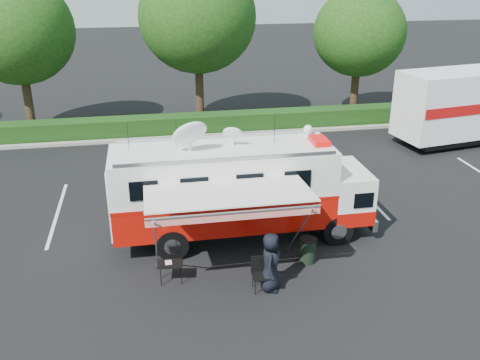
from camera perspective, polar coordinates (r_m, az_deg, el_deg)
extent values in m
plane|color=black|center=(18.43, 0.28, -6.05)|extent=(120.00, 120.00, 0.00)
cube|color=#9E998E|center=(29.12, 4.10, 5.13)|extent=(60.00, 0.35, 0.15)
cube|color=black|center=(29.83, 3.70, 6.43)|extent=(60.00, 1.20, 1.00)
cylinder|color=black|center=(30.24, -21.73, 8.43)|extent=(0.44, 0.44, 4.40)
ellipsoid|color=#14380F|center=(29.69, -22.66, 14.50)|extent=(5.63, 5.63, 5.35)
cylinder|color=black|center=(29.73, -4.35, 10.14)|extent=(0.44, 0.44, 4.80)
ellipsoid|color=#14380F|center=(29.16, -4.56, 16.97)|extent=(6.14, 6.14, 5.84)
cylinder|color=black|center=(31.99, 12.16, 9.88)|extent=(0.44, 0.44, 4.00)
ellipsoid|color=#14380F|center=(31.49, 12.61, 15.13)|extent=(5.12, 5.12, 4.86)
cube|color=silver|center=(21.16, -18.90, -3.36)|extent=(0.12, 5.50, 0.01)
cube|color=silver|center=(21.00, -2.56, -2.26)|extent=(0.12, 5.50, 0.01)
cube|color=silver|center=(22.50, 12.76, -1.05)|extent=(0.12, 5.50, 0.01)
cube|color=black|center=(18.18, 0.28, -4.62)|extent=(8.09, 1.32, 0.28)
cylinder|color=black|center=(18.05, 10.37, -5.26)|extent=(1.03, 0.30, 1.03)
cylinder|color=black|center=(19.78, 8.34, -2.50)|extent=(1.03, 0.30, 1.03)
cylinder|color=black|center=(17.04, -7.24, -6.84)|extent=(1.03, 0.30, 1.03)
cylinder|color=black|center=(18.87, -7.63, -3.76)|extent=(1.03, 0.30, 1.03)
cube|color=silver|center=(19.32, 12.88, -3.34)|extent=(0.19, 2.35, 0.38)
cube|color=white|center=(18.70, 11.12, -1.08)|extent=(1.32, 2.35, 1.60)
cube|color=#B70F07|center=(18.93, 10.99, -2.64)|extent=(1.34, 2.37, 0.52)
cube|color=black|center=(18.81, 12.92, -0.15)|extent=(0.11, 2.05, 0.66)
cube|color=#B70F07|center=(17.77, -1.80, -2.78)|extent=(7.15, 2.35, 1.13)
cube|color=#B70F07|center=(17.54, -1.83, -1.11)|extent=(7.17, 2.37, 0.09)
cube|color=white|center=(17.26, -1.86, 1.03)|extent=(7.15, 2.35, 1.32)
cube|color=white|center=(17.02, -1.89, 3.20)|extent=(7.15, 2.35, 0.08)
cube|color=#CC0505|center=(17.69, 8.43, 4.19)|extent=(0.52, 0.89, 0.15)
sphere|color=white|center=(18.48, 7.27, 5.37)|extent=(0.32, 0.32, 0.32)
ellipsoid|color=white|center=(16.56, -5.40, 4.99)|extent=(1.13, 1.13, 0.34)
ellipsoid|color=white|center=(17.09, -0.75, 5.00)|extent=(0.66, 0.66, 0.19)
cylinder|color=black|center=(17.07, -11.85, 4.48)|extent=(0.02, 0.02, 0.94)
cylinder|color=black|center=(17.08, -6.79, 4.83)|extent=(0.02, 0.02, 0.94)
cylinder|color=black|center=(17.54, 3.72, 5.43)|extent=(0.02, 0.02, 0.94)
cube|color=silver|center=(15.05, -1.28, -1.40)|extent=(4.70, 2.25, 0.20)
cube|color=red|center=(14.13, -0.56, -3.84)|extent=(4.70, 0.04, 0.26)
cylinder|color=#B2B2B7|center=(14.06, -0.55, -3.47)|extent=(4.70, 0.07, 0.07)
cylinder|color=#B2B2B7|center=(15.46, -8.95, -6.76)|extent=(0.05, 2.44, 2.71)
cylinder|color=#B2B2B7|center=(16.02, 6.28, -5.48)|extent=(0.05, 2.44, 2.71)
imported|color=black|center=(15.79, 3.22, -11.51)|extent=(0.82, 1.01, 1.79)
cube|color=black|center=(15.90, -7.45, -8.85)|extent=(0.79, 0.60, 0.03)
cylinder|color=black|center=(15.90, -8.45, -10.20)|extent=(0.02, 0.02, 0.60)
cylinder|color=black|center=(16.22, -8.51, -9.49)|extent=(0.02, 0.02, 0.60)
cylinder|color=black|center=(15.91, -6.26, -10.04)|extent=(0.02, 0.02, 0.60)
cylinder|color=black|center=(16.23, -6.37, -9.33)|extent=(0.02, 0.02, 0.60)
cube|color=silver|center=(15.93, -7.65, -8.71)|extent=(0.19, 0.26, 0.01)
cube|color=black|center=(15.46, 2.21, -10.20)|extent=(0.48, 0.48, 0.04)
cube|color=black|center=(15.52, 2.04, -8.92)|extent=(0.47, 0.04, 0.53)
cylinder|color=black|center=(15.41, 1.65, -11.39)|extent=(0.02, 0.02, 0.47)
cylinder|color=black|center=(15.72, 1.36, -10.63)|extent=(0.02, 0.02, 0.47)
cylinder|color=black|center=(15.48, 3.05, -11.24)|extent=(0.02, 0.02, 0.47)
cylinder|color=black|center=(15.79, 2.74, -10.49)|extent=(0.02, 0.02, 0.47)
cylinder|color=black|center=(16.96, 7.22, -7.50)|extent=(0.50, 0.50, 0.78)
cylinder|color=black|center=(16.76, 7.29, -6.29)|extent=(0.55, 0.55, 0.04)
cylinder|color=black|center=(28.39, 20.59, 4.14)|extent=(1.01, 0.30, 1.01)
cylinder|color=black|center=(30.21, 18.55, 5.50)|extent=(1.01, 0.30, 1.01)
cylinder|color=black|center=(29.01, 22.66, 4.21)|extent=(1.01, 0.30, 1.01)
cylinder|color=black|center=(30.80, 20.53, 5.55)|extent=(1.01, 0.30, 1.01)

